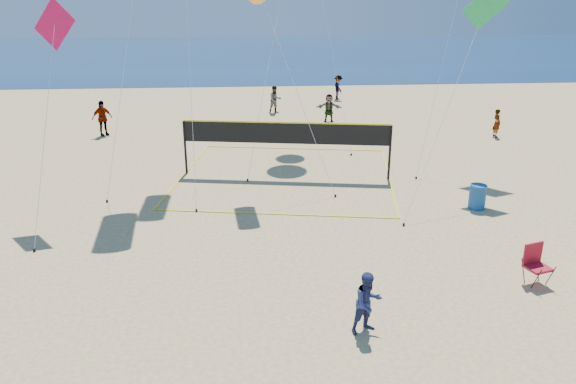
{
  "coord_description": "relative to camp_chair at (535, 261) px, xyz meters",
  "views": [
    {
      "loc": [
        -1.92,
        -9.65,
        7.73
      ],
      "look_at": [
        -1.03,
        2.0,
        3.46
      ],
      "focal_mm": 35.0,
      "sensor_mm": 36.0,
      "label": 1
    }
  ],
  "objects": [
    {
      "name": "kite_4",
      "position": [
        1.27,
        8.54,
        6.03
      ],
      "size": [
        4.85,
        4.91,
        7.88
      ],
      "rotation": [
        0.0,
        0.0,
        -0.09
      ],
      "color": "#22BC58",
      "rests_on": "ground"
    },
    {
      "name": "far_person_3",
      "position": [
        -5.91,
        22.93,
        0.22
      ],
      "size": [
        1.0,
        0.88,
        1.74
      ],
      "primitive_type": "imported",
      "rotation": [
        0.0,
        0.0,
        0.3
      ],
      "color": "gray",
      "rests_on": "ground"
    },
    {
      "name": "far_person_4",
      "position": [
        -1.06,
        27.34,
        0.22
      ],
      "size": [
        0.81,
        1.21,
        1.74
      ],
      "primitive_type": "imported",
      "rotation": [
        0.0,
        0.0,
        1.72
      ],
      "color": "gray",
      "rests_on": "ground"
    },
    {
      "name": "camp_chair",
      "position": [
        0.0,
        0.0,
        0.0
      ],
      "size": [
        0.75,
        0.88,
        1.27
      ],
      "rotation": [
        0.0,
        0.0,
        0.29
      ],
      "color": "#A51223",
      "rests_on": "ground"
    },
    {
      "name": "far_person_2",
      "position": [
        5.82,
        15.81,
        0.11
      ],
      "size": [
        0.42,
        0.59,
        1.53
      ],
      "primitive_type": "imported",
      "rotation": [
        0.0,
        0.0,
        1.68
      ],
      "color": "gray",
      "rests_on": "ground"
    },
    {
      "name": "ocean",
      "position": [
        -5.91,
        58.4,
        -0.64
      ],
      "size": [
        140.0,
        50.0,
        0.03
      ],
      "primitive_type": "cube",
      "color": "navy",
      "rests_on": "ground"
    },
    {
      "name": "far_person_1",
      "position": [
        -2.78,
        20.21,
        0.19
      ],
      "size": [
        1.62,
        0.76,
        1.67
      ],
      "primitive_type": "imported",
      "rotation": [
        0.0,
        0.0,
        -0.17
      ],
      "color": "gray",
      "rests_on": "ground"
    },
    {
      "name": "volleyball_net",
      "position": [
        -6.16,
        9.85,
        1.0
      ],
      "size": [
        10.36,
        10.23,
        2.41
      ],
      "rotation": [
        0.0,
        0.0,
        -0.17
      ],
      "color": "black",
      "rests_on": "ground"
    },
    {
      "name": "far_person_0",
      "position": [
        -15.71,
        17.73,
        0.32
      ],
      "size": [
        1.2,
        1.04,
        1.94
      ],
      "primitive_type": "imported",
      "rotation": [
        0.0,
        0.0,
        0.62
      ],
      "color": "gray",
      "rests_on": "ground"
    },
    {
      "name": "kite_3",
      "position": [
        -14.2,
        6.83,
        5.64
      ],
      "size": [
        1.65,
        4.38,
        7.45
      ],
      "rotation": [
        0.0,
        0.0,
        -0.26
      ],
      "color": "#C30A4B",
      "rests_on": "ground"
    },
    {
      "name": "trash_barrel",
      "position": [
        0.62,
        5.54,
        -0.19
      ],
      "size": [
        0.73,
        0.73,
        0.91
      ],
      "primitive_type": "cylinder",
      "rotation": [
        0.0,
        0.0,
        -0.22
      ],
      "color": "#164C8F",
      "rests_on": "ground"
    },
    {
      "name": "bystander_a",
      "position": [
        -5.09,
        -1.96,
        0.12
      ],
      "size": [
        0.91,
        0.82,
        1.54
      ],
      "primitive_type": "imported",
      "rotation": [
        0.0,
        0.0,
        0.38
      ],
      "color": "navy",
      "rests_on": "ground"
    },
    {
      "name": "ground",
      "position": [
        -5.91,
        -3.6,
        -0.65
      ],
      "size": [
        120.0,
        120.0,
        0.0
      ],
      "primitive_type": "plane",
      "color": "#D7BA79",
      "rests_on": "ground"
    }
  ]
}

